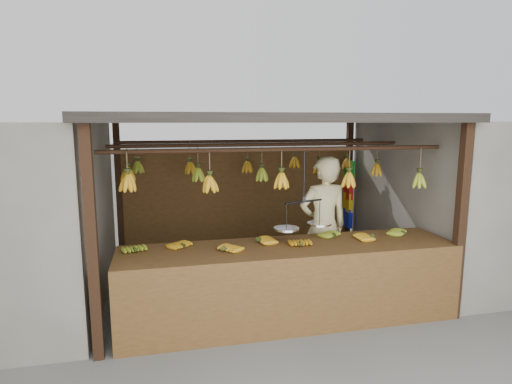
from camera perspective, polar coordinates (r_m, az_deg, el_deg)
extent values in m
plane|color=#5B5B57|center=(6.25, 0.63, -12.29)|extent=(80.00, 80.00, 0.00)
cube|color=black|center=(4.35, -21.01, -6.75)|extent=(0.10, 0.10, 2.30)
cube|color=black|center=(5.46, 25.56, -3.83)|extent=(0.10, 0.10, 2.30)
cube|color=black|center=(7.27, -17.76, -0.22)|extent=(0.10, 0.10, 2.30)
cube|color=black|center=(7.98, 12.18, 0.85)|extent=(0.10, 0.10, 2.30)
cube|color=black|center=(5.80, 0.67, 9.79)|extent=(4.30, 3.30, 0.10)
cylinder|color=black|center=(4.85, 3.44, 5.69)|extent=(4.00, 0.05, 0.05)
cylinder|color=black|center=(5.81, 0.66, 6.34)|extent=(4.00, 0.05, 0.05)
cylinder|color=black|center=(6.79, -1.32, 6.80)|extent=(4.00, 0.05, 0.05)
cube|color=#563819|center=(7.41, -2.06, -1.56)|extent=(4.00, 0.06, 1.80)
cube|color=slate|center=(7.60, 28.07, -0.48)|extent=(3.00, 3.00, 2.30)
cube|color=#563819|center=(4.98, 4.50, -7.57)|extent=(3.89, 0.86, 0.08)
cube|color=#563819|center=(4.74, 6.03, -13.80)|extent=(3.89, 0.04, 0.90)
cube|color=black|center=(4.60, -17.41, -15.51)|extent=(0.07, 0.07, 0.82)
cube|color=black|center=(5.63, 24.27, -11.21)|extent=(0.07, 0.07, 0.82)
cube|color=black|center=(5.30, -16.77, -12.05)|extent=(0.07, 0.07, 0.82)
cube|color=black|center=(6.22, 20.00, -8.99)|extent=(0.07, 0.07, 0.82)
ellipsoid|color=#92A523|center=(4.84, -15.65, -7.54)|extent=(0.25, 0.28, 0.06)
ellipsoid|color=orange|center=(4.89, -9.54, -7.15)|extent=(0.29, 0.30, 0.06)
ellipsoid|color=orange|center=(4.70, -4.12, -7.71)|extent=(0.30, 0.29, 0.06)
ellipsoid|color=orange|center=(5.02, 0.52, -6.57)|extent=(0.27, 0.22, 0.06)
ellipsoid|color=orange|center=(4.91, 6.15, -7.01)|extent=(0.20, 0.26, 0.06)
ellipsoid|color=#92A523|center=(5.35, 10.50, -5.73)|extent=(0.28, 0.30, 0.06)
ellipsoid|color=orange|center=(5.39, 15.08, -5.78)|extent=(0.24, 0.18, 0.06)
ellipsoid|color=#92A523|center=(5.68, 19.10, -5.21)|extent=(0.30, 0.30, 0.06)
ellipsoid|color=orange|center=(4.65, -16.71, 1.18)|extent=(0.16, 0.16, 0.28)
ellipsoid|color=orange|center=(4.72, -6.16, 1.06)|extent=(0.16, 0.16, 0.28)
ellipsoid|color=orange|center=(4.87, 3.40, 1.52)|extent=(0.16, 0.16, 0.28)
ellipsoid|color=orange|center=(5.19, 12.26, 1.60)|extent=(0.16, 0.16, 0.28)
ellipsoid|color=#92A523|center=(5.59, 20.92, 1.45)|extent=(0.16, 0.16, 0.28)
ellipsoid|color=orange|center=(5.71, -16.71, 2.27)|extent=(0.16, 0.16, 0.28)
ellipsoid|color=#92A523|center=(5.73, -7.71, 2.30)|extent=(0.16, 0.16, 0.28)
ellipsoid|color=#92A523|center=(5.84, 0.78, 2.35)|extent=(0.16, 0.16, 0.28)
ellipsoid|color=orange|center=(6.08, 8.44, 3.32)|extent=(0.16, 0.16, 0.28)
ellipsoid|color=orange|center=(6.47, 15.78, 2.86)|extent=(0.16, 0.16, 0.28)
ellipsoid|color=#92A523|center=(6.73, -15.46, 3.19)|extent=(0.16, 0.16, 0.28)
ellipsoid|color=orange|center=(6.66, -8.74, 3.18)|extent=(0.16, 0.16, 0.28)
ellipsoid|color=orange|center=(6.87, -1.14, 3.36)|extent=(0.16, 0.16, 0.28)
ellipsoid|color=orange|center=(7.06, 5.19, 3.97)|extent=(0.16, 0.16, 0.28)
ellipsoid|color=orange|center=(7.40, 12.03, 3.72)|extent=(0.16, 0.16, 0.28)
cylinder|color=black|center=(4.96, 6.44, 2.20)|extent=(0.02, 0.02, 0.61)
cylinder|color=black|center=(5.01, 6.38, -1.27)|extent=(0.50, 0.18, 0.02)
cylinder|color=silver|center=(4.94, 4.07, -4.96)|extent=(0.28, 0.28, 0.02)
cylinder|color=silver|center=(5.21, 8.44, -4.26)|extent=(0.28, 0.28, 0.02)
imported|color=beige|center=(5.76, 8.98, -4.53)|extent=(0.71, 0.49, 1.87)
cube|color=#199926|center=(7.78, 12.32, 2.90)|extent=(0.08, 0.26, 0.34)
cube|color=red|center=(7.83, 12.23, 0.32)|extent=(0.08, 0.26, 0.34)
cube|color=yellow|center=(7.87, 12.17, -1.32)|extent=(0.08, 0.26, 0.34)
cube|color=#1426BF|center=(7.92, 12.10, -3.37)|extent=(0.08, 0.26, 0.34)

